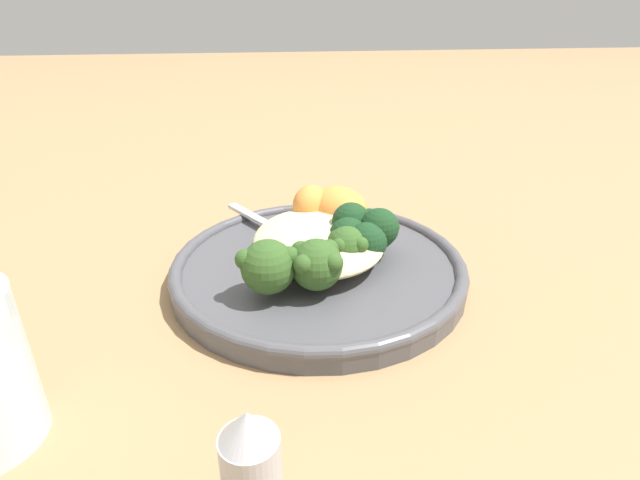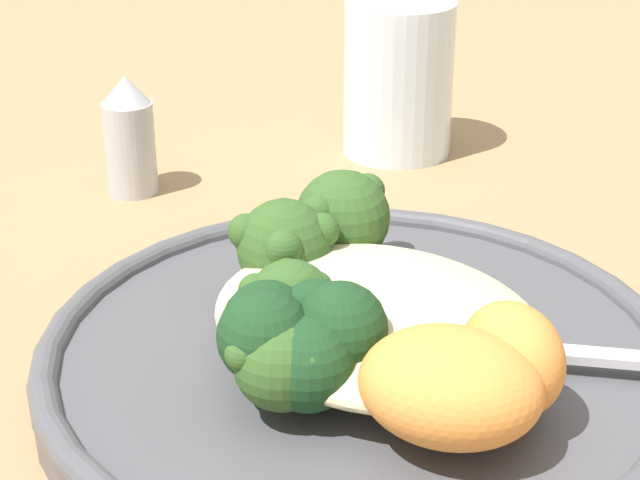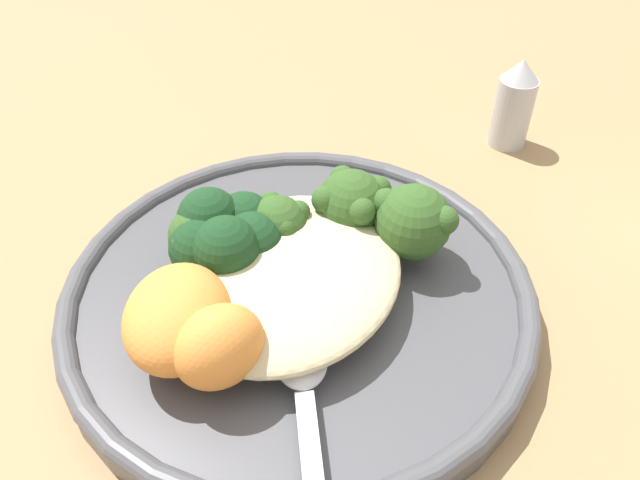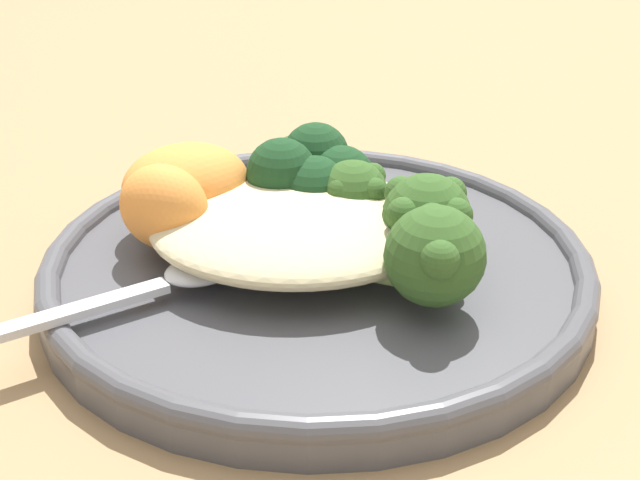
{
  "view_description": "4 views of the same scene",
  "coord_description": "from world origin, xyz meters",
  "px_view_note": "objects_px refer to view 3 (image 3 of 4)",
  "views": [
    {
      "loc": [
        0.38,
        -0.06,
        0.24
      ],
      "look_at": [
        0.0,
        -0.01,
        0.05
      ],
      "focal_mm": 28.0,
      "sensor_mm": 36.0,
      "label": 1
    },
    {
      "loc": [
        -0.26,
        0.27,
        0.25
      ],
      "look_at": [
        0.01,
        -0.01,
        0.06
      ],
      "focal_mm": 60.0,
      "sensor_mm": 36.0,
      "label": 2
    },
    {
      "loc": [
        -0.22,
        -0.14,
        0.27
      ],
      "look_at": [
        -0.0,
        -0.02,
        0.05
      ],
      "focal_mm": 35.0,
      "sensor_mm": 36.0,
      "label": 3
    },
    {
      "loc": [
        0.0,
        -0.39,
        0.23
      ],
      "look_at": [
        -0.01,
        -0.03,
        0.03
      ],
      "focal_mm": 50.0,
      "sensor_mm": 36.0,
      "label": 4
    }
  ],
  "objects_px": {
    "quinoa_mound": "(287,275)",
    "spoon": "(303,384)",
    "sweet_potato_chunk_1": "(178,318)",
    "kale_tuft": "(226,236)",
    "salt_shaker": "(514,104)",
    "sweet_potato_chunk_0": "(219,347)",
    "broccoli_stalk_1": "(344,215)",
    "broccoli_stalk_2": "(280,232)",
    "broccoli_stalk_3": "(209,242)",
    "broccoli_stalk_0": "(399,231)",
    "plate": "(299,293)"
  },
  "relations": [
    {
      "from": "broccoli_stalk_3",
      "to": "kale_tuft",
      "type": "height_order",
      "value": "kale_tuft"
    },
    {
      "from": "plate",
      "to": "quinoa_mound",
      "type": "xyz_separation_m",
      "value": [
        -0.01,
        0.0,
        0.02
      ]
    },
    {
      "from": "salt_shaker",
      "to": "sweet_potato_chunk_1",
      "type": "bearing_deg",
      "value": 163.11
    },
    {
      "from": "quinoa_mound",
      "to": "kale_tuft",
      "type": "relative_size",
      "value": 2.2
    },
    {
      "from": "sweet_potato_chunk_1",
      "to": "broccoli_stalk_2",
      "type": "bearing_deg",
      "value": -7.1
    },
    {
      "from": "broccoli_stalk_2",
      "to": "broccoli_stalk_3",
      "type": "bearing_deg",
      "value": 84.78
    },
    {
      "from": "broccoli_stalk_2",
      "to": "sweet_potato_chunk_1",
      "type": "bearing_deg",
      "value": 128.51
    },
    {
      "from": "broccoli_stalk_3",
      "to": "sweet_potato_chunk_1",
      "type": "distance_m",
      "value": 0.06
    },
    {
      "from": "broccoli_stalk_2",
      "to": "kale_tuft",
      "type": "relative_size",
      "value": 1.05
    },
    {
      "from": "plate",
      "to": "sweet_potato_chunk_0",
      "type": "xyz_separation_m",
      "value": [
        -0.07,
        0.0,
        0.03
      ]
    },
    {
      "from": "sweet_potato_chunk_0",
      "to": "broccoli_stalk_1",
      "type": "bearing_deg",
      "value": -4.32
    },
    {
      "from": "kale_tuft",
      "to": "salt_shaker",
      "type": "bearing_deg",
      "value": -23.39
    },
    {
      "from": "broccoli_stalk_0",
      "to": "broccoli_stalk_1",
      "type": "height_order",
      "value": "broccoli_stalk_0"
    },
    {
      "from": "broccoli_stalk_0",
      "to": "salt_shaker",
      "type": "distance_m",
      "value": 0.19
    },
    {
      "from": "quinoa_mound",
      "to": "kale_tuft",
      "type": "height_order",
      "value": "kale_tuft"
    },
    {
      "from": "sweet_potato_chunk_1",
      "to": "spoon",
      "type": "height_order",
      "value": "sweet_potato_chunk_1"
    },
    {
      "from": "broccoli_stalk_1",
      "to": "broccoli_stalk_2",
      "type": "relative_size",
      "value": 1.66
    },
    {
      "from": "kale_tuft",
      "to": "salt_shaker",
      "type": "distance_m",
      "value": 0.26
    },
    {
      "from": "sweet_potato_chunk_0",
      "to": "sweet_potato_chunk_1",
      "type": "bearing_deg",
      "value": 77.86
    },
    {
      "from": "kale_tuft",
      "to": "salt_shaker",
      "type": "height_order",
      "value": "salt_shaker"
    },
    {
      "from": "broccoli_stalk_2",
      "to": "broccoli_stalk_0",
      "type": "bearing_deg",
      "value": -108.33
    },
    {
      "from": "broccoli_stalk_0",
      "to": "sweet_potato_chunk_0",
      "type": "height_order",
      "value": "broccoli_stalk_0"
    },
    {
      "from": "spoon",
      "to": "salt_shaker",
      "type": "bearing_deg",
      "value": 141.77
    },
    {
      "from": "quinoa_mound",
      "to": "spoon",
      "type": "relative_size",
      "value": 1.35
    },
    {
      "from": "broccoli_stalk_1",
      "to": "plate",
      "type": "bearing_deg",
      "value": 170.69
    },
    {
      "from": "broccoli_stalk_2",
      "to": "sweet_potato_chunk_1",
      "type": "relative_size",
      "value": 1.03
    },
    {
      "from": "plate",
      "to": "broccoli_stalk_3",
      "type": "xyz_separation_m",
      "value": [
        -0.01,
        0.05,
        0.03
      ]
    },
    {
      "from": "quinoa_mound",
      "to": "broccoli_stalk_1",
      "type": "distance_m",
      "value": 0.05
    },
    {
      "from": "sweet_potato_chunk_0",
      "to": "kale_tuft",
      "type": "relative_size",
      "value": 0.7
    },
    {
      "from": "plate",
      "to": "broccoli_stalk_3",
      "type": "bearing_deg",
      "value": 102.99
    },
    {
      "from": "quinoa_mound",
      "to": "spoon",
      "type": "distance_m",
      "value": 0.07
    },
    {
      "from": "salt_shaker",
      "to": "sweet_potato_chunk_0",
      "type": "bearing_deg",
      "value": 168.47
    },
    {
      "from": "quinoa_mound",
      "to": "broccoli_stalk_3",
      "type": "distance_m",
      "value": 0.05
    },
    {
      "from": "plate",
      "to": "broccoli_stalk_0",
      "type": "relative_size",
      "value": 2.48
    },
    {
      "from": "broccoli_stalk_1",
      "to": "sweet_potato_chunk_0",
      "type": "xyz_separation_m",
      "value": [
        -0.11,
        0.01,
        0.0
      ]
    },
    {
      "from": "plate",
      "to": "salt_shaker",
      "type": "distance_m",
      "value": 0.24
    },
    {
      "from": "broccoli_stalk_0",
      "to": "broccoli_stalk_3",
      "type": "xyz_separation_m",
      "value": [
        -0.05,
        0.09,
        -0.0
      ]
    },
    {
      "from": "broccoli_stalk_0",
      "to": "broccoli_stalk_2",
      "type": "distance_m",
      "value": 0.07
    },
    {
      "from": "sweet_potato_chunk_0",
      "to": "spoon",
      "type": "relative_size",
      "value": 0.43
    },
    {
      "from": "quinoa_mound",
      "to": "broccoli_stalk_0",
      "type": "relative_size",
      "value": 1.31
    },
    {
      "from": "sweet_potato_chunk_0",
      "to": "kale_tuft",
      "type": "bearing_deg",
      "value": 31.48
    },
    {
      "from": "broccoli_stalk_0",
      "to": "broccoli_stalk_2",
      "type": "xyz_separation_m",
      "value": [
        -0.03,
        0.06,
        -0.0
      ]
    },
    {
      "from": "quinoa_mound",
      "to": "plate",
      "type": "bearing_deg",
      "value": -7.05
    },
    {
      "from": "sweet_potato_chunk_1",
      "to": "sweet_potato_chunk_0",
      "type": "bearing_deg",
      "value": -102.14
    },
    {
      "from": "broccoli_stalk_0",
      "to": "plate",
      "type": "bearing_deg",
      "value": 167.99
    },
    {
      "from": "sweet_potato_chunk_0",
      "to": "salt_shaker",
      "type": "height_order",
      "value": "salt_shaker"
    },
    {
      "from": "broccoli_stalk_1",
      "to": "sweet_potato_chunk_1",
      "type": "bearing_deg",
      "value": 162.4
    },
    {
      "from": "kale_tuft",
      "to": "sweet_potato_chunk_1",
      "type": "bearing_deg",
      "value": -168.49
    },
    {
      "from": "plate",
      "to": "kale_tuft",
      "type": "bearing_deg",
      "value": 99.45
    },
    {
      "from": "broccoli_stalk_0",
      "to": "sweet_potato_chunk_0",
      "type": "distance_m",
      "value": 0.12
    }
  ]
}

